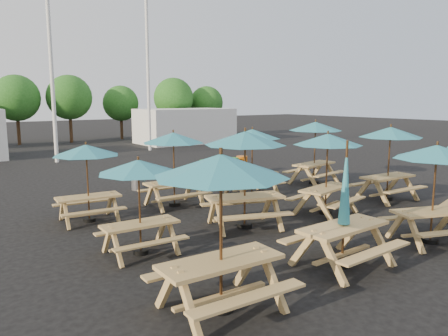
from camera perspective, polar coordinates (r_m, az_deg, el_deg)
ground at (r=13.48m, az=3.77°, el=-5.44°), size 120.00×120.00×0.00m
picnic_unit_0 at (r=6.68m, az=-0.41°, el=-1.09°), size 2.20×2.20×2.56m
picnic_unit_1 at (r=9.47m, az=-11.10°, el=-0.63°), size 1.82×1.82×2.11m
picnic_unit_2 at (r=12.39m, az=-17.54°, el=1.60°), size 1.95×1.95×2.16m
picnic_unit_3 at (r=9.09m, az=15.41°, el=-6.02°), size 2.07×1.82×2.57m
picnic_unit_4 at (r=11.23m, az=2.77°, el=3.05°), size 2.71×2.71×2.57m
picnic_unit_5 at (r=13.67m, az=-6.62°, el=3.31°), size 2.01×2.01×2.35m
picnic_unit_6 at (r=11.14m, az=25.99°, el=1.11°), size 2.49×2.49×2.34m
picnic_unit_7 at (r=12.96m, az=13.38°, el=2.96°), size 2.34×2.34×2.39m
picnic_unit_8 at (r=15.26m, az=3.72°, el=3.90°), size 2.06×2.06×2.34m
picnic_unit_10 at (r=15.37m, az=20.89°, el=3.80°), size 2.18×2.18×2.48m
picnic_unit_11 at (r=17.58m, az=11.84°, el=4.83°), size 2.37×2.37×2.49m
waste_bin_0 at (r=16.58m, az=-11.17°, el=-1.43°), size 0.50×0.50×0.80m
waste_bin_1 at (r=17.94m, az=-2.67°, el=-0.47°), size 0.50×0.50×0.80m
waste_bin_2 at (r=18.47m, az=-2.44°, el=-0.20°), size 0.50×0.50×0.80m
waste_bin_3 at (r=19.15m, az=1.18°, el=0.14°), size 0.50×0.50×0.80m
waste_bin_4 at (r=19.75m, az=2.35°, el=0.41°), size 0.50×0.50×0.80m
mast_0 at (r=24.98m, az=-21.76°, el=14.48°), size 0.20×0.20×12.00m
mast_1 at (r=29.14m, az=-9.95°, el=14.10°), size 0.20×0.20×12.00m
event_tent_1 at (r=33.88m, az=-5.12°, el=5.52°), size 7.00×4.00×2.60m
tree_3 at (r=35.36m, az=-25.51°, el=8.25°), size 3.36×3.36×5.09m
tree_4 at (r=35.78m, az=-19.57°, el=8.68°), size 3.41×3.41×5.17m
tree_5 at (r=37.64m, az=-13.34°, el=8.21°), size 2.94×2.94×4.45m
tree_6 at (r=37.80m, az=-6.62°, el=9.08°), size 3.38×3.38×5.13m
tree_7 at (r=39.61m, az=-2.30°, el=8.50°), size 2.95×2.95×4.48m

